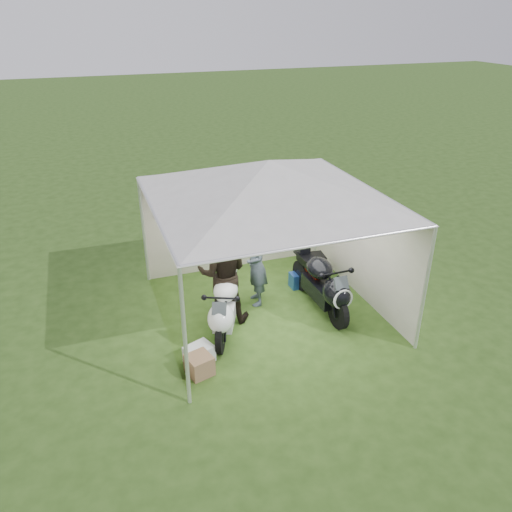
% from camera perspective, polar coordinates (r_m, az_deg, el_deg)
% --- Properties ---
extents(ground, '(80.00, 80.00, 0.00)m').
position_cam_1_polar(ground, '(9.84, 1.29, -6.16)').
color(ground, '#2B4816').
rests_on(ground, ground).
extents(canopy_tent, '(5.66, 5.66, 3.00)m').
position_cam_1_polar(canopy_tent, '(8.75, 1.38, 8.29)').
color(canopy_tent, silver).
rests_on(canopy_tent, ground).
extents(motorcycle_white, '(1.05, 1.87, 0.98)m').
position_cam_1_polar(motorcycle_white, '(8.95, -3.58, -5.71)').
color(motorcycle_white, black).
rests_on(motorcycle_white, ground).
extents(motorcycle_black, '(0.51, 2.15, 1.06)m').
position_cam_1_polar(motorcycle_black, '(9.62, 7.65, -3.11)').
color(motorcycle_black, black).
rests_on(motorcycle_black, ground).
extents(paddock_stand, '(0.43, 0.28, 0.32)m').
position_cam_1_polar(paddock_stand, '(10.59, 5.06, -2.70)').
color(paddock_stand, blue).
rests_on(paddock_stand, ground).
extents(person_dark_jacket, '(1.13, 1.01, 1.93)m').
position_cam_1_polar(person_dark_jacket, '(9.12, -3.81, -1.98)').
color(person_dark_jacket, black).
rests_on(person_dark_jacket, ground).
extents(person_blue_jacket, '(0.47, 0.66, 1.68)m').
position_cam_1_polar(person_blue_jacket, '(9.67, 0.10, -1.04)').
color(person_blue_jacket, slate).
rests_on(person_blue_jacket, ground).
extents(equipment_box, '(0.54, 0.45, 0.50)m').
position_cam_1_polar(equipment_box, '(10.98, 6.45, -1.10)').
color(equipment_box, black).
rests_on(equipment_box, ground).
extents(crate_0, '(0.54, 0.48, 0.30)m').
position_cam_1_polar(crate_0, '(8.50, -6.51, -11.08)').
color(crate_0, silver).
rests_on(crate_0, ground).
extents(crate_1, '(0.47, 0.47, 0.34)m').
position_cam_1_polar(crate_1, '(8.24, -6.48, -12.27)').
color(crate_1, '#856245').
rests_on(crate_1, ground).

